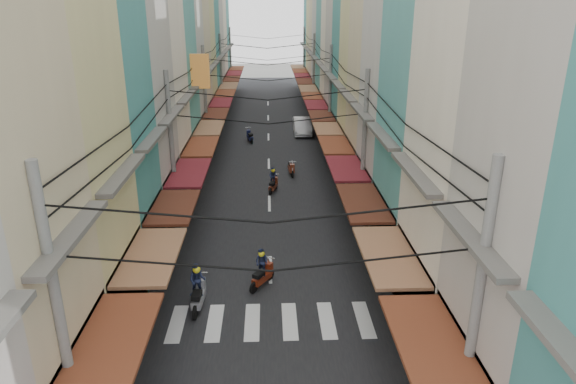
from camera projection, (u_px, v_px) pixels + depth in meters
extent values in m
plane|color=slate|center=(270.00, 249.00, 24.81)|extent=(160.00, 160.00, 0.00)
cube|color=black|center=(269.00, 143.00, 43.55)|extent=(10.00, 80.00, 0.02)
cube|color=gray|center=(192.00, 143.00, 43.30)|extent=(3.00, 80.00, 0.06)
cube|color=gray|center=(345.00, 142.00, 43.78)|extent=(3.00, 80.00, 0.06)
cube|color=silver|center=(177.00, 323.00, 19.05)|extent=(0.55, 2.40, 0.01)
cube|color=silver|center=(215.00, 323.00, 19.11)|extent=(0.55, 2.40, 0.01)
cube|color=silver|center=(252.00, 322.00, 19.16)|extent=(0.55, 2.40, 0.01)
cube|color=silver|center=(290.00, 321.00, 19.21)|extent=(0.55, 2.40, 0.01)
cube|color=silver|center=(327.00, 320.00, 19.26)|extent=(0.55, 2.40, 0.01)
cube|color=silver|center=(364.00, 319.00, 19.31)|extent=(0.55, 2.40, 0.01)
cube|color=brown|center=(114.00, 340.00, 13.34)|extent=(1.80, 4.34, 0.12)
cube|color=#595651|center=(71.00, 235.00, 12.27)|extent=(0.50, 4.24, 0.15)
cube|color=#D0C482|center=(10.00, 117.00, 15.90)|extent=(6.00, 4.70, 15.81)
cube|color=black|center=(113.00, 292.00, 18.18)|extent=(1.20, 4.52, 3.20)
cube|color=#8F5E41|center=(152.00, 256.00, 17.75)|extent=(1.80, 4.33, 0.12)
cube|color=#595651|center=(123.00, 174.00, 16.68)|extent=(0.50, 4.23, 0.15)
cube|color=teal|center=(57.00, 47.00, 19.52)|extent=(6.00, 4.30, 19.25)
cube|color=black|center=(142.00, 237.00, 22.40)|extent=(1.20, 4.13, 3.20)
cube|color=#502417|center=(174.00, 207.00, 21.96)|extent=(1.80, 3.96, 0.12)
cube|color=#595651|center=(152.00, 139.00, 20.90)|extent=(0.50, 3.87, 0.15)
cube|color=#B3ACA4|center=(94.00, 20.00, 23.65)|extent=(6.00, 5.14, 20.93)
cube|color=black|center=(162.00, 198.00, 26.82)|extent=(1.20, 4.94, 3.20)
cube|color=maroon|center=(189.00, 173.00, 26.39)|extent=(1.80, 4.73, 0.12)
cube|color=#595651|center=(172.00, 115.00, 25.32)|extent=(0.50, 4.63, 0.15)
cube|color=silver|center=(126.00, 50.00, 28.98)|extent=(6.00, 4.95, 17.43)
cube|color=black|center=(178.00, 169.00, 31.55)|extent=(1.20, 4.75, 3.20)
cube|color=brown|center=(201.00, 147.00, 31.12)|extent=(1.80, 4.56, 0.12)
cube|color=#595651|center=(187.00, 97.00, 30.05)|extent=(0.50, 4.46, 0.15)
cube|color=teal|center=(146.00, 52.00, 33.84)|extent=(6.00, 4.99, 16.32)
cube|color=black|center=(189.00, 147.00, 36.21)|extent=(1.20, 4.80, 3.20)
cube|color=#8F5E41|center=(210.00, 128.00, 35.77)|extent=(1.80, 4.60, 0.12)
cube|color=#595651|center=(198.00, 84.00, 34.71)|extent=(0.50, 4.50, 0.15)
cube|color=black|center=(198.00, 131.00, 40.72)|extent=(1.20, 4.46, 3.20)
cube|color=#502417|center=(216.00, 114.00, 40.29)|extent=(1.80, 4.27, 0.12)
cube|color=#595651|center=(206.00, 75.00, 39.22)|extent=(0.50, 4.18, 0.15)
cube|color=beige|center=(169.00, 14.00, 42.08)|extent=(6.00, 4.89, 20.58)
cube|color=black|center=(205.00, 118.00, 45.19)|extent=(1.20, 4.70, 3.20)
cube|color=maroon|center=(221.00, 103.00, 44.76)|extent=(1.80, 4.50, 0.12)
cube|color=#595651|center=(212.00, 67.00, 43.69)|extent=(0.50, 4.40, 0.15)
cube|color=#D0C482|center=(179.00, 26.00, 46.86)|extent=(6.00, 4.52, 18.44)
cube|color=black|center=(210.00, 108.00, 49.60)|extent=(1.20, 4.34, 3.20)
cube|color=brown|center=(225.00, 94.00, 49.17)|extent=(1.80, 4.16, 0.12)
cube|color=#595651|center=(217.00, 61.00, 48.10)|extent=(0.50, 4.07, 0.15)
cube|color=teal|center=(186.00, 12.00, 51.03)|extent=(6.00, 5.20, 20.63)
cube|color=black|center=(215.00, 99.00, 54.15)|extent=(1.20, 4.99, 3.20)
cube|color=#8F5E41|center=(229.00, 86.00, 53.72)|extent=(1.80, 4.78, 0.12)
cube|color=#595651|center=(221.00, 56.00, 52.65)|extent=(0.50, 4.68, 0.15)
cube|color=black|center=(219.00, 91.00, 58.90)|extent=(1.20, 4.74, 3.20)
cube|color=#502417|center=(232.00, 79.00, 58.46)|extent=(1.80, 4.55, 0.12)
cube|color=#595651|center=(225.00, 52.00, 57.40)|extent=(0.50, 4.45, 0.15)
cube|color=silver|center=(199.00, 8.00, 60.33)|extent=(6.00, 4.96, 21.12)
cube|color=black|center=(223.00, 85.00, 63.53)|extent=(1.20, 4.76, 3.20)
cube|color=maroon|center=(234.00, 73.00, 63.10)|extent=(1.80, 4.56, 0.12)
cube|color=#595651|center=(228.00, 48.00, 62.03)|extent=(0.50, 4.46, 0.15)
cube|color=teal|center=(204.00, 13.00, 65.22)|extent=(6.00, 5.04, 19.90)
cube|color=black|center=(226.00, 79.00, 68.21)|extent=(1.20, 4.84, 3.20)
cube|color=brown|center=(237.00, 68.00, 67.78)|extent=(1.80, 4.64, 0.12)
cube|color=#595651|center=(231.00, 45.00, 66.71)|extent=(0.50, 4.54, 0.15)
cube|color=#5B3714|center=(200.00, 71.00, 33.46)|extent=(1.20, 0.40, 2.20)
cube|color=#595651|center=(575.00, 359.00, 8.02)|extent=(0.50, 3.81, 0.15)
cube|color=black|center=(480.00, 384.00, 13.78)|extent=(1.20, 4.54, 3.20)
cube|color=brown|center=(430.00, 342.00, 13.24)|extent=(1.80, 4.35, 0.12)
cube|color=#595651|center=(469.00, 236.00, 12.22)|extent=(0.50, 4.25, 0.15)
cube|color=silver|center=(539.00, 4.00, 15.07)|extent=(6.00, 4.97, 22.38)
cube|color=black|center=(427.00, 289.00, 18.32)|extent=(1.20, 4.78, 3.20)
cube|color=#8F5E41|center=(388.00, 255.00, 17.78)|extent=(1.80, 4.58, 0.12)
cube|color=#595651|center=(414.00, 173.00, 16.76)|extent=(0.50, 4.48, 0.15)
cube|color=teal|center=(463.00, 98.00, 21.03)|extent=(6.00, 5.03, 15.08)
cube|color=black|center=(394.00, 231.00, 23.01)|extent=(1.20, 4.83, 3.20)
cube|color=#502417|center=(363.00, 202.00, 22.47)|extent=(1.80, 4.63, 0.12)
cube|color=#595651|center=(382.00, 135.00, 21.45)|extent=(0.50, 4.53, 0.15)
cube|color=beige|center=(434.00, 11.00, 24.49)|extent=(6.00, 4.79, 21.66)
cube|color=black|center=(373.00, 193.00, 27.61)|extent=(1.20, 4.60, 3.20)
cube|color=maroon|center=(346.00, 168.00, 27.07)|extent=(1.80, 4.41, 0.12)
cube|color=#595651|center=(362.00, 112.00, 26.05)|extent=(0.50, 4.31, 0.15)
cube|color=beige|center=(408.00, 18.00, 29.01)|extent=(6.00, 4.52, 20.74)
cube|color=black|center=(359.00, 167.00, 31.98)|extent=(1.20, 4.34, 3.20)
cube|color=brown|center=(335.00, 145.00, 31.43)|extent=(1.80, 4.16, 0.12)
cube|color=#595651|center=(348.00, 96.00, 30.41)|extent=(0.50, 4.07, 0.15)
cube|color=#D0C482|center=(387.00, 69.00, 34.21)|extent=(6.00, 4.12, 14.13)
cube|color=black|center=(348.00, 148.00, 36.03)|extent=(1.20, 3.96, 3.20)
cube|color=#8F5E41|center=(328.00, 129.00, 35.48)|extent=(1.80, 3.79, 0.12)
cube|color=#595651|center=(338.00, 85.00, 34.46)|extent=(0.50, 3.71, 0.15)
cube|color=teal|center=(376.00, 37.00, 37.59)|extent=(6.00, 4.40, 17.68)
cube|color=black|center=(340.00, 134.00, 40.02)|extent=(1.20, 4.23, 3.20)
cube|color=#502417|center=(321.00, 116.00, 39.48)|extent=(1.80, 4.05, 0.12)
cube|color=#595651|center=(331.00, 76.00, 38.46)|extent=(0.50, 3.96, 0.15)
cube|color=#B3ACA4|center=(367.00, 1.00, 40.97)|extent=(6.00, 4.64, 22.59)
cube|color=black|center=(333.00, 121.00, 44.25)|extent=(1.20, 4.45, 3.20)
cube|color=maroon|center=(316.00, 105.00, 43.71)|extent=(1.80, 4.26, 0.12)
cube|color=#595651|center=(325.00, 69.00, 42.69)|extent=(0.50, 4.17, 0.15)
cube|color=silver|center=(357.00, 9.00, 45.25)|extent=(6.00, 4.00, 21.25)
cube|color=black|center=(327.00, 111.00, 48.30)|extent=(1.20, 3.84, 3.20)
cube|color=brown|center=(312.00, 96.00, 47.76)|extent=(1.80, 3.68, 0.12)
cube|color=#595651|center=(320.00, 63.00, 46.74)|extent=(0.50, 3.60, 0.15)
cube|color=teal|center=(350.00, 3.00, 49.28)|extent=(6.00, 5.01, 22.33)
cube|color=black|center=(323.00, 102.00, 52.52)|extent=(1.20, 4.81, 3.20)
cube|color=#8F5E41|center=(308.00, 89.00, 51.98)|extent=(1.80, 4.61, 0.12)
cube|color=#595651|center=(315.00, 58.00, 50.96)|extent=(0.50, 4.51, 0.15)
cube|color=beige|center=(342.00, 16.00, 54.42)|extent=(6.00, 5.00, 19.71)
cube|color=black|center=(318.00, 94.00, 57.21)|extent=(1.20, 4.80, 3.20)
cube|color=#502417|center=(305.00, 81.00, 56.67)|extent=(1.80, 4.60, 0.12)
cube|color=#595651|center=(311.00, 53.00, 55.65)|extent=(0.50, 4.50, 0.15)
cube|color=beige|center=(336.00, 28.00, 59.28)|extent=(6.00, 4.32, 16.86)
cube|color=black|center=(314.00, 87.00, 61.57)|extent=(1.20, 4.15, 3.20)
cube|color=maroon|center=(302.00, 76.00, 61.03)|extent=(1.80, 3.97, 0.12)
cube|color=#595651|center=(308.00, 50.00, 60.01)|extent=(0.50, 3.89, 0.15)
cube|color=#D0C482|center=(332.00, 13.00, 62.80)|extent=(6.00, 4.33, 19.96)
cube|color=black|center=(311.00, 82.00, 65.62)|extent=(1.20, 4.16, 3.20)
cube|color=brown|center=(300.00, 71.00, 65.08)|extent=(1.80, 3.99, 0.12)
cube|color=#595651|center=(305.00, 47.00, 64.06)|extent=(0.50, 3.90, 0.15)
cube|color=teal|center=(327.00, 35.00, 68.09)|extent=(6.00, 4.88, 14.34)
cube|color=black|center=(309.00, 77.00, 69.94)|extent=(1.20, 4.68, 3.20)
cube|color=#8F5E41|center=(298.00, 67.00, 69.39)|extent=(1.80, 4.49, 0.12)
cube|color=#595651|center=(303.00, 44.00, 68.37)|extent=(0.50, 4.39, 0.15)
cylinder|color=slate|center=(61.00, 328.00, 11.96)|extent=(0.26, 0.26, 8.20)
cylinder|color=slate|center=(475.00, 318.00, 12.33)|extent=(0.26, 0.26, 8.20)
cylinder|color=slate|center=(172.00, 152.00, 26.02)|extent=(0.26, 0.26, 8.20)
cylinder|color=slate|center=(364.00, 150.00, 26.38)|extent=(0.26, 0.26, 8.20)
cylinder|color=slate|center=(205.00, 99.00, 40.07)|extent=(0.26, 0.26, 8.20)
cylinder|color=slate|center=(330.00, 98.00, 40.43)|extent=(0.26, 0.26, 8.20)
cylinder|color=slate|center=(221.00, 74.00, 54.12)|extent=(0.26, 0.26, 8.20)
cylinder|color=slate|center=(314.00, 74.00, 54.48)|extent=(0.26, 0.26, 8.20)
cylinder|color=slate|center=(231.00, 59.00, 68.17)|extent=(0.26, 0.26, 8.20)
cylinder|color=slate|center=(304.00, 59.00, 68.53)|extent=(0.26, 0.26, 8.20)
imported|color=silver|center=(302.00, 134.00, 46.61)|extent=(5.05, 2.00, 1.78)
imported|color=black|center=(409.00, 227.00, 27.27)|extent=(1.92, 1.13, 1.24)
cylinder|color=black|center=(201.00, 293.00, 20.58)|extent=(0.11, 0.55, 0.55)
cylinder|color=black|center=(197.00, 313.00, 19.28)|extent=(0.11, 0.55, 0.55)
cube|color=gray|center=(199.00, 299.00, 19.87)|extent=(0.36, 1.23, 0.30)
cube|color=black|center=(197.00, 295.00, 19.51)|extent=(0.34, 0.59, 0.19)
cube|color=gray|center=(200.00, 285.00, 20.33)|extent=(0.32, 0.30, 0.59)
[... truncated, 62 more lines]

